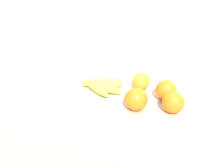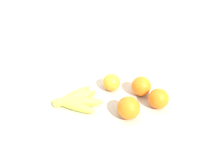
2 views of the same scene
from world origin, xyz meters
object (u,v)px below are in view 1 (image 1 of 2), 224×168
object	(u,v)px
paper_towel_roll	(66,40)
orange_right	(173,102)
orange_front	(141,81)
orange_far_right	(166,90)
orange_back_right	(136,99)
banana_bunch	(100,85)

from	to	relation	value
paper_towel_roll	orange_right	bearing A→B (deg)	-25.64
paper_towel_roll	orange_front	bearing A→B (deg)	-17.75
orange_far_right	orange_right	bearing A→B (deg)	-64.94
orange_right	paper_towel_roll	xyz separation A→B (m)	(-0.53, 0.26, 0.09)
orange_back_right	orange_right	bearing A→B (deg)	12.44
paper_towel_roll	orange_back_right	bearing A→B (deg)	-34.09
orange_back_right	paper_towel_roll	world-z (taller)	paper_towel_roll
orange_far_right	orange_back_right	size ratio (longest dim) A/B	0.97
orange_front	orange_right	xyz separation A→B (m)	(0.14, -0.13, 0.00)
orange_right	paper_towel_roll	world-z (taller)	paper_towel_roll
orange_far_right	orange_back_right	distance (m)	0.13
orange_far_right	orange_back_right	world-z (taller)	orange_back_right
orange_right	banana_bunch	bearing A→B (deg)	165.68
orange_front	orange_far_right	bearing A→B (deg)	-26.23
orange_back_right	orange_right	world-z (taller)	orange_back_right
orange_front	banana_bunch	bearing A→B (deg)	-158.82
orange_far_right	orange_back_right	xyz separation A→B (m)	(-0.08, -0.10, 0.00)
orange_back_right	orange_right	distance (m)	0.12
banana_bunch	orange_back_right	world-z (taller)	orange_back_right
banana_bunch	orange_back_right	bearing A→B (deg)	-30.15
orange_right	paper_towel_roll	size ratio (longest dim) A/B	0.25
paper_towel_roll	orange_far_right	bearing A→B (deg)	-19.61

